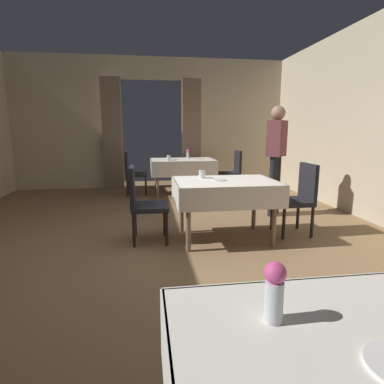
{
  "coord_description": "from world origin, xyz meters",
  "views": [
    {
      "loc": [
        -0.15,
        -3.41,
        1.35
      ],
      "look_at": [
        0.42,
        0.55,
        0.56
      ],
      "focal_mm": 29.16,
      "sensor_mm": 36.0,
      "label": 1
    }
  ],
  "objects_px": {
    "glass_mid_b": "(202,174)",
    "plate_far_b": "(198,159)",
    "flower_vase_near": "(274,290)",
    "glass_far_c": "(169,158)",
    "dining_table_mid": "(225,188)",
    "person_waiter_by_doorway": "(276,152)",
    "plate_far_d": "(172,159)",
    "dining_table_far": "(183,164)",
    "plate_mid_a": "(219,180)",
    "flower_vase_far": "(188,153)",
    "chair_far_right": "(232,170)",
    "chair_mid_left": "(143,201)",
    "chair_mid_right": "(299,196)",
    "chair_far_left": "(132,171)"
  },
  "relations": [
    {
      "from": "glass_far_c",
      "to": "plate_far_b",
      "type": "bearing_deg",
      "value": 25.65
    },
    {
      "from": "flower_vase_near",
      "to": "plate_mid_a",
      "type": "height_order",
      "value": "flower_vase_near"
    },
    {
      "from": "flower_vase_far",
      "to": "plate_far_d",
      "type": "bearing_deg",
      "value": -140.85
    },
    {
      "from": "plate_far_d",
      "to": "plate_far_b",
      "type": "bearing_deg",
      "value": 5.37
    },
    {
      "from": "chair_far_right",
      "to": "flower_vase_near",
      "type": "xyz_separation_m",
      "value": [
        -1.43,
        -5.59,
        0.34
      ]
    },
    {
      "from": "dining_table_mid",
      "to": "flower_vase_near",
      "type": "distance_m",
      "value": 2.87
    },
    {
      "from": "plate_mid_a",
      "to": "glass_far_c",
      "type": "bearing_deg",
      "value": 99.27
    },
    {
      "from": "glass_far_c",
      "to": "plate_far_d",
      "type": "xyz_separation_m",
      "value": [
        0.1,
        0.26,
        -0.05
      ]
    },
    {
      "from": "dining_table_mid",
      "to": "chair_mid_right",
      "type": "bearing_deg",
      "value": 4.25
    },
    {
      "from": "person_waiter_by_doorway",
      "to": "plate_far_d",
      "type": "bearing_deg",
      "value": 128.59
    },
    {
      "from": "dining_table_mid",
      "to": "chair_mid_left",
      "type": "relative_size",
      "value": 1.33
    },
    {
      "from": "glass_far_c",
      "to": "person_waiter_by_doorway",
      "type": "distance_m",
      "value": 2.25
    },
    {
      "from": "glass_far_c",
      "to": "flower_vase_near",
      "type": "bearing_deg",
      "value": -90.59
    },
    {
      "from": "dining_table_far",
      "to": "glass_mid_b",
      "type": "xyz_separation_m",
      "value": [
        -0.06,
        -2.67,
        0.15
      ]
    },
    {
      "from": "glass_far_c",
      "to": "person_waiter_by_doorway",
      "type": "relative_size",
      "value": 0.07
    },
    {
      "from": "chair_mid_left",
      "to": "plate_mid_a",
      "type": "bearing_deg",
      "value": -3.27
    },
    {
      "from": "plate_far_d",
      "to": "chair_far_left",
      "type": "bearing_deg",
      "value": 173.59
    },
    {
      "from": "chair_mid_right",
      "to": "plate_mid_a",
      "type": "height_order",
      "value": "chair_mid_right"
    },
    {
      "from": "glass_mid_b",
      "to": "plate_far_b",
      "type": "height_order",
      "value": "glass_mid_b"
    },
    {
      "from": "person_waiter_by_doorway",
      "to": "flower_vase_near",
      "type": "bearing_deg",
      "value": -113.13
    },
    {
      "from": "flower_vase_near",
      "to": "glass_far_c",
      "type": "xyz_separation_m",
      "value": [
        0.06,
        5.42,
        -0.05
      ]
    },
    {
      "from": "dining_table_mid",
      "to": "plate_far_d",
      "type": "relative_size",
      "value": 5.45
    },
    {
      "from": "chair_far_left",
      "to": "chair_far_right",
      "type": "bearing_deg",
      "value": -5.0
    },
    {
      "from": "dining_table_far",
      "to": "chair_mid_right",
      "type": "relative_size",
      "value": 1.44
    },
    {
      "from": "glass_far_c",
      "to": "person_waiter_by_doorway",
      "type": "height_order",
      "value": "person_waiter_by_doorway"
    },
    {
      "from": "plate_mid_a",
      "to": "glass_mid_b",
      "type": "bearing_deg",
      "value": 128.54
    },
    {
      "from": "flower_vase_far",
      "to": "plate_far_d",
      "type": "height_order",
      "value": "flower_vase_far"
    },
    {
      "from": "chair_mid_left",
      "to": "flower_vase_far",
      "type": "xyz_separation_m",
      "value": [
        0.96,
        3.1,
        0.34
      ]
    },
    {
      "from": "dining_table_mid",
      "to": "glass_mid_b",
      "type": "xyz_separation_m",
      "value": [
        -0.25,
        0.23,
        0.15
      ]
    },
    {
      "from": "dining_table_far",
      "to": "chair_mid_right",
      "type": "bearing_deg",
      "value": -67.07
    },
    {
      "from": "chair_far_left",
      "to": "flower_vase_near",
      "type": "distance_m",
      "value": 5.83
    },
    {
      "from": "dining_table_mid",
      "to": "plate_far_b",
      "type": "relative_size",
      "value": 6.07
    },
    {
      "from": "flower_vase_near",
      "to": "flower_vase_far",
      "type": "relative_size",
      "value": 1.04
    },
    {
      "from": "flower_vase_far",
      "to": "glass_far_c",
      "type": "xyz_separation_m",
      "value": [
        -0.46,
        -0.56,
        -0.05
      ]
    },
    {
      "from": "dining_table_mid",
      "to": "person_waiter_by_doorway",
      "type": "relative_size",
      "value": 0.72
    },
    {
      "from": "dining_table_mid",
      "to": "chair_far_left",
      "type": "relative_size",
      "value": 1.33
    },
    {
      "from": "chair_mid_left",
      "to": "flower_vase_near",
      "type": "relative_size",
      "value": 4.64
    },
    {
      "from": "plate_mid_a",
      "to": "plate_far_b",
      "type": "bearing_deg",
      "value": 85.55
    },
    {
      "from": "dining_table_far",
      "to": "glass_far_c",
      "type": "height_order",
      "value": "glass_far_c"
    },
    {
      "from": "flower_vase_near",
      "to": "flower_vase_far",
      "type": "bearing_deg",
      "value": 85.04
    },
    {
      "from": "chair_far_right",
      "to": "plate_far_b",
      "type": "xyz_separation_m",
      "value": [
        -0.72,
        0.14,
        0.24
      ]
    },
    {
      "from": "dining_table_mid",
      "to": "chair_far_left",
      "type": "bearing_deg",
      "value": 112.76
    },
    {
      "from": "flower_vase_far",
      "to": "plate_far_b",
      "type": "bearing_deg",
      "value": -52.48
    },
    {
      "from": "dining_table_far",
      "to": "plate_far_b",
      "type": "xyz_separation_m",
      "value": [
        0.34,
        0.03,
        0.11
      ]
    },
    {
      "from": "dining_table_far",
      "to": "person_waiter_by_doorway",
      "type": "bearing_deg",
      "value": -56.04
    },
    {
      "from": "flower_vase_far",
      "to": "plate_far_b",
      "type": "xyz_separation_m",
      "value": [
        0.19,
        -0.24,
        -0.1
      ]
    },
    {
      "from": "glass_mid_b",
      "to": "person_waiter_by_doorway",
      "type": "distance_m",
      "value": 1.56
    },
    {
      "from": "chair_far_left",
      "to": "glass_mid_b",
      "type": "xyz_separation_m",
      "value": [
        1.0,
        -2.74,
        0.28
      ]
    },
    {
      "from": "plate_far_d",
      "to": "flower_vase_near",
      "type": "bearing_deg",
      "value": -91.55
    },
    {
      "from": "dining_table_mid",
      "to": "plate_mid_a",
      "type": "xyz_separation_m",
      "value": [
        -0.08,
        0.02,
        0.1
      ]
    }
  ]
}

